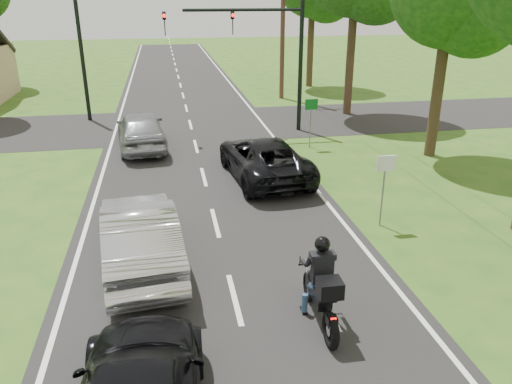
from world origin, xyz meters
TOP-DOWN VIEW (x-y plane):
  - ground at (0.00, 0.00)m, footprint 140.00×140.00m
  - road at (0.00, 10.00)m, footprint 8.00×100.00m
  - cross_road at (0.00, 16.00)m, footprint 60.00×7.00m
  - motorcycle_rider at (1.59, -1.16)m, footprint 0.64×2.27m
  - dark_suv at (2.17, 7.57)m, footprint 2.96×5.55m
  - silver_sedan at (-2.03, 1.89)m, footprint 2.22×5.10m
  - silver_suv at (-2.31, 12.18)m, footprint 2.40×4.99m
  - traffic_signal at (3.34, 14.00)m, footprint 6.38×0.44m
  - signal_pole_far at (-5.20, 18.00)m, footprint 0.20×0.20m
  - utility_pole_far at (6.20, 22.00)m, footprint 1.60×0.28m
  - sign_white at (4.70, 2.98)m, footprint 0.55×0.07m
  - sign_green at (4.90, 10.98)m, footprint 0.55×0.07m

SIDE VIEW (x-z plane):
  - ground at x=0.00m, z-range 0.00..0.00m
  - cross_road at x=0.00m, z-range 0.00..0.01m
  - road at x=0.00m, z-range 0.00..0.01m
  - dark_suv at x=2.17m, z-range 0.01..1.50m
  - motorcycle_rider at x=1.59m, z-range -0.21..1.74m
  - silver_sedan at x=-2.03m, z-range 0.01..1.64m
  - silver_suv at x=-2.31m, z-range 0.01..1.65m
  - sign_white at x=4.70m, z-range 0.54..2.66m
  - sign_green at x=4.90m, z-range 0.54..2.66m
  - signal_pole_far at x=-5.20m, z-range 0.00..6.00m
  - traffic_signal at x=3.34m, z-range 1.14..7.14m
  - utility_pole_far at x=6.20m, z-range 0.08..10.08m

